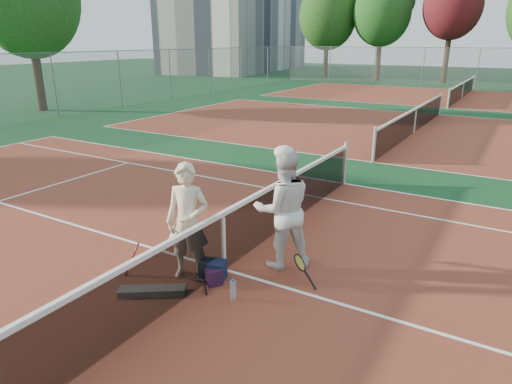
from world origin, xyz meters
TOP-DOWN VIEW (x-y plane):
  - ground at (0.00, 0.00)m, footprint 130.00×130.00m
  - court_main at (0.00, 0.00)m, footprint 23.77×10.97m
  - court_far_a at (0.00, 13.50)m, footprint 23.77×10.97m
  - court_far_b at (0.00, 27.00)m, footprint 23.77×10.97m
  - net_main at (0.00, 0.00)m, footprint 0.10×10.98m
  - net_far_a at (0.00, 13.50)m, footprint 0.10×10.98m
  - net_far_b at (0.00, 27.00)m, footprint 0.10×10.98m
  - fence_back at (0.00, 34.00)m, footprint 32.00×0.06m
  - fence_left at (-16.00, 6.75)m, footprint 0.06×54.50m
  - apartment_block at (-28.00, 44.00)m, footprint 12.96×23.18m
  - player_a at (-0.35, -0.44)m, footprint 0.79×0.65m
  - player_b at (0.72, 0.65)m, footprint 1.21×1.19m
  - racket_red at (-1.08, -0.87)m, footprint 0.38×0.38m
  - racket_black_held at (1.28, 0.15)m, footprint 0.39×0.31m
  - racket_spare at (-0.10, -0.45)m, footprint 0.61×0.62m
  - sports_bag_navy at (0.02, -0.34)m, footprint 0.45×0.37m
  - sports_bag_purple at (0.08, -0.43)m, footprint 0.38×0.35m
  - net_cover_canvas at (-0.48, -1.16)m, footprint 0.94×0.74m
  - water_bottle at (0.63, -0.68)m, footprint 0.09×0.09m
  - tree_back_0 at (-13.85, 37.43)m, footprint 5.39×5.39m
  - tree_back_1 at (-8.78, 37.66)m, footprint 5.09×5.09m
  - tree_back_maroon at (-2.95, 37.81)m, footprint 4.79×4.79m

SIDE VIEW (x-z plane):
  - ground at x=0.00m, z-range 0.00..0.00m
  - court_main at x=0.00m, z-range 0.00..0.01m
  - court_far_a at x=0.00m, z-range 0.00..0.01m
  - court_far_b at x=0.00m, z-range 0.00..0.01m
  - racket_spare at x=-0.10m, z-range 0.00..0.09m
  - net_cover_canvas at x=-0.48m, z-range 0.00..0.10m
  - sports_bag_purple at x=0.08m, z-range 0.00..0.25m
  - water_bottle at x=0.63m, z-range 0.00..0.30m
  - sports_bag_navy at x=0.02m, z-range 0.00..0.31m
  - racket_black_held at x=1.28m, z-range 0.00..0.51m
  - racket_red at x=-1.08m, z-range 0.00..0.56m
  - net_main at x=0.00m, z-range 0.00..1.02m
  - net_far_a at x=0.00m, z-range 0.00..1.02m
  - net_far_b at x=0.00m, z-range 0.00..1.02m
  - player_a at x=-0.35m, z-range 0.00..1.85m
  - player_b at x=0.72m, z-range 0.00..1.97m
  - fence_back at x=0.00m, z-range 0.00..3.00m
  - fence_left at x=-16.00m, z-range 0.00..3.00m
  - tree_back_0 at x=-13.85m, z-range 1.28..10.07m
  - tree_back_1 at x=-8.78m, z-range 1.45..10.25m
  - tree_back_maroon at x=-2.95m, z-range 1.73..10.74m
  - apartment_block at x=-28.00m, z-range 0.00..15.00m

